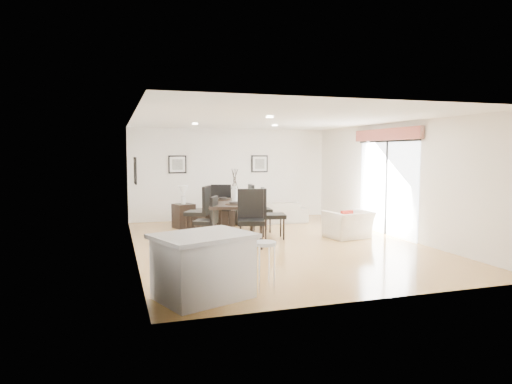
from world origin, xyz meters
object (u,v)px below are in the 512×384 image
object	(u,v)px
armchair	(348,224)
dining_chair_head	(251,215)
dining_chair_enear	(269,210)
kitchen_island	(203,266)
dining_chair_efar	(256,205)
dining_chair_foot	(221,204)
coffee_table	(213,217)
side_table	(184,216)
sofa	(270,212)
bar_stool	(264,249)
dining_table	(235,205)
dining_chair_wfar	(202,208)
dining_chair_wnear	(209,217)

from	to	relation	value
armchair	dining_chair_head	xyz separation A→B (m)	(-2.48, -0.29, 0.37)
dining_chair_enear	kitchen_island	bearing A→B (deg)	160.27
dining_chair_efar	dining_chair_foot	size ratio (longest dim) A/B	1.02
coffee_table	dining_chair_enear	bearing A→B (deg)	-63.85
dining_chair_efar	dining_chair_foot	xyz separation A→B (m)	(-0.73, 0.72, -0.01)
dining_chair_efar	side_table	world-z (taller)	dining_chair_efar
armchair	dining_chair_efar	xyz separation A→B (m)	(-1.81, 1.45, 0.35)
armchair	side_table	xyz separation A→B (m)	(-3.47, 2.57, 0.00)
dining_chair_efar	sofa	bearing A→B (deg)	-26.06
dining_chair_foot	bar_stool	world-z (taller)	dining_chair_foot
dining_chair_foot	side_table	xyz separation A→B (m)	(-0.94, 0.40, -0.33)
dining_chair_enear	dining_chair_head	size ratio (longest dim) A/B	0.97
dining_chair_enear	bar_stool	bearing A→B (deg)	171.04
side_table	dining_chair_foot	bearing A→B (deg)	-23.10
sofa	bar_stool	distance (m)	6.50
dining_table	dining_chair_head	world-z (taller)	dining_chair_head
dining_chair_efar	kitchen_island	world-z (taller)	dining_chair_efar
dining_chair_wfar	coffee_table	world-z (taller)	dining_chair_wfar
dining_chair_wnear	side_table	distance (m)	2.20
dining_chair_head	dining_chair_efar	bearing A→B (deg)	83.77
side_table	sofa	bearing A→B (deg)	4.06
dining_chair_efar	coffee_table	distance (m)	1.60
armchair	bar_stool	world-z (taller)	bar_stool
coffee_table	kitchen_island	xyz separation A→B (m)	(-1.44, -6.09, 0.23)
dining_table	dining_chair_enear	xyz separation A→B (m)	(0.70, -0.48, -0.09)
dining_chair_wfar	kitchen_island	xyz separation A→B (m)	(-0.87, -4.75, -0.21)
dining_chair_wfar	dining_chair_efar	size ratio (longest dim) A/B	1.00
dining_chair_wnear	dining_chair_foot	bearing A→B (deg)	-173.55
side_table	dining_chair_enear	bearing A→B (deg)	-51.74
dining_chair_wnear	dining_chair_wfar	bearing A→B (deg)	-153.07
kitchen_island	bar_stool	size ratio (longest dim) A/B	2.10
dining_table	side_table	xyz separation A→B (m)	(-0.97, 1.63, -0.43)
dining_chair_wnear	dining_chair_efar	size ratio (longest dim) A/B	0.86
sofa	side_table	distance (m)	2.50
sofa	coffee_table	world-z (taller)	sofa
bar_stool	side_table	bearing A→B (deg)	92.68
dining_chair_wfar	dining_chair_enear	size ratio (longest dim) A/B	1.01
coffee_table	side_table	world-z (taller)	side_table
dining_chair_efar	coffee_table	size ratio (longest dim) A/B	1.07
dining_chair_wfar	dining_chair_enear	distance (m)	1.68
dining_chair_head	kitchen_island	distance (m)	3.47
dining_chair_head	coffee_table	distance (m)	3.07
dining_chair_enear	bar_stool	size ratio (longest dim) A/B	1.61
dining_chair_enear	bar_stool	xyz separation A→B (m)	(-1.39, -3.82, -0.03)
coffee_table	side_table	bearing A→B (deg)	-162.72
armchair	dining_chair_enear	xyz separation A→B (m)	(-1.80, 0.46, 0.35)
dining_chair_foot	bar_stool	distance (m)	5.57
dining_chair_head	bar_stool	size ratio (longest dim) A/B	1.67
armchair	bar_stool	size ratio (longest dim) A/B	1.33
dining_chair_wfar	dining_chair_wnear	bearing A→B (deg)	27.18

